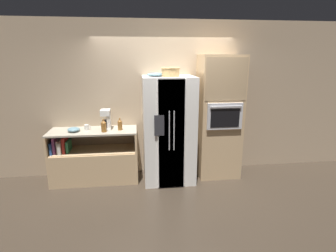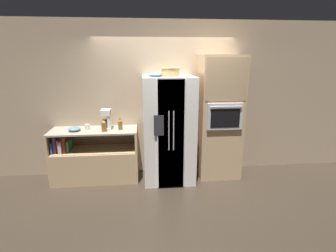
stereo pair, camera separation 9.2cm
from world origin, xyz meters
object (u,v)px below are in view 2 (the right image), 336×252
Objects in this scene: refrigerator at (169,130)px; fruit_bowl at (156,74)px; wicker_basket at (171,72)px; mug at (87,127)px; bottle_tall at (120,124)px; bottle_short at (104,126)px; coffee_maker at (107,118)px; wall_oven at (219,118)px; mixing_bowl at (74,129)px.

refrigerator is 6.35× the size of fruit_bowl.
wicker_basket reaches higher than mug.
bottle_short is at bearing -161.61° from bottle_tall.
bottle_tall is at bearing -20.82° from coffee_maker.
wall_oven is 7.55× the size of fruit_bowl.
coffee_maker is (0.35, 0.00, 0.15)m from mug.
wicker_basket is 1.74m from mug.
coffee_maker is at bearing 172.00° from refrigerator.
bottle_short reaches higher than mixing_bowl.
wall_oven is 10.42× the size of bottle_tall.
coffee_maker is at bearing 10.36° from mixing_bowl.
bottle_tall is at bearing 1.10° from mixing_bowl.
coffee_maker is (-0.85, 0.13, -0.75)m from fruit_bowl.
wicker_basket is 1.40× the size of bottle_short.
wicker_basket is (0.02, -0.07, 1.00)m from refrigerator.
fruit_bowl is (-0.24, 0.09, -0.05)m from wicker_basket.
fruit_bowl is 1.51m from mug.
mixing_bowl is at bearing -178.90° from bottle_tall.
wicker_basket reaches higher than coffee_maker.
bottle_tall reaches higher than mug.
mixing_bowl is (-1.62, 0.05, 0.05)m from refrigerator.
refrigerator is at bearing -5.90° from mug.
wicker_basket is 1.46× the size of bottle_tall.
bottle_tall is 0.96× the size of bottle_short.
fruit_bowl is at bearing -8.50° from coffee_maker.
coffee_maker is (-2.00, 0.06, 0.02)m from wall_oven.
coffee_maker is at bearing 171.50° from fruit_bowl.
mug is (-0.58, 0.08, -0.05)m from bottle_tall.
fruit_bowl is 1.06m from bottle_tall.
mug is 0.33× the size of coffee_maker.
fruit_bowl is at bearing -1.08° from mixing_bowl.
mug is at bearing 178.59° from wall_oven.
wall_oven is 6.33× the size of coffee_maker.
coffee_maker is at bearing 168.61° from wicker_basket.
wall_oven is 2.55m from mixing_bowl.
coffee_maker is (-0.23, 0.09, 0.09)m from bottle_tall.
refrigerator is 1.01m from wicker_basket.
bottle_short is at bearing -8.13° from mixing_bowl.
refrigerator is 0.95m from wall_oven.
wall_oven is 1.38m from fruit_bowl.
refrigerator is 8.76× the size of bottle_tall.
fruit_bowl is 1.38× the size of bottle_tall.
mixing_bowl is (-1.64, 0.12, -0.96)m from wicker_basket.
mug is at bearing 174.10° from refrigerator.
refrigerator is 1.62m from mixing_bowl.
bottle_tall is at bearing 171.20° from wicker_basket.
wicker_basket reaches higher than mixing_bowl.
coffee_maker reaches higher than mixing_bowl.
bottle_short is (-1.13, 0.05, -0.89)m from wicker_basket.
refrigerator is at bearing -5.99° from fruit_bowl.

